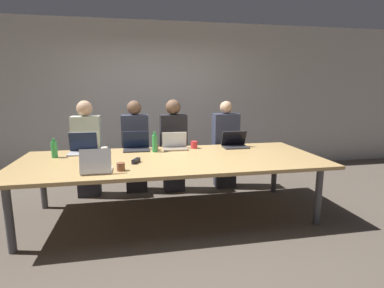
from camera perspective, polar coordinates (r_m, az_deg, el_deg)
ground_plane at (r=3.94m, az=-3.75°, el=-13.36°), size 24.00×24.00×0.00m
curtain_wall at (r=5.77m, az=-6.74°, el=8.62°), size 12.00×0.06×2.80m
conference_table at (r=3.71m, az=-3.88°, el=-3.45°), size 3.69×1.49×0.75m
laptop_far_center at (r=4.23m, az=-3.27°, el=-0.05°), size 0.35×0.23×0.24m
person_far_center at (r=4.65m, az=-3.53°, el=-0.53°), size 0.40×0.24×1.43m
cup_far_center at (r=4.28m, az=0.40°, el=-0.14°), size 0.09×0.09×0.10m
bottle_far_center at (r=4.06m, az=-7.12°, el=0.16°), size 0.07×0.07×0.28m
laptop_far_left at (r=4.21m, az=-20.06°, el=-0.61°), size 0.36×0.27×0.28m
person_far_left at (r=4.68m, az=-19.31°, el=-1.13°), size 0.40×0.24×1.42m
cup_far_left at (r=4.11m, az=-16.34°, el=-1.17°), size 0.09×0.09×0.09m
bottle_far_left at (r=4.08m, az=-24.77°, el=-0.92°), size 0.07×0.07×0.24m
laptop_far_right at (r=4.39m, az=8.14°, el=0.26°), size 0.36×0.24×0.24m
person_far_right at (r=4.85m, az=6.37°, el=-0.41°), size 0.40×0.24×1.40m
laptop_near_left at (r=3.20m, az=-17.75°, el=-4.02°), size 0.31×0.26×0.26m
cup_near_left at (r=3.23m, az=-13.41°, el=-4.22°), size 0.09×0.09×0.08m
laptop_far_midleft at (r=4.23m, az=-10.58°, el=-0.14°), size 0.36×0.25×0.26m
person_far_midleft at (r=4.70m, az=-10.70°, el=-0.74°), size 0.40×0.24×1.41m
cup_far_midleft at (r=4.18m, az=-7.01°, el=-0.61°), size 0.08×0.08×0.08m
stapler at (r=3.52m, az=-10.62°, el=-3.17°), size 0.11×0.15×0.05m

